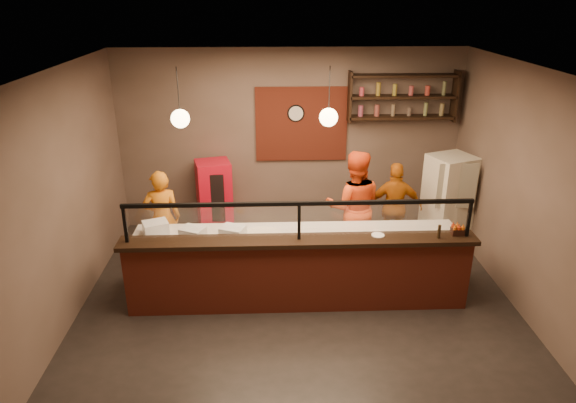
{
  "coord_description": "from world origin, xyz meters",
  "views": [
    {
      "loc": [
        -0.38,
        -6.29,
        4.07
      ],
      "look_at": [
        -0.12,
        0.3,
        1.34
      ],
      "focal_mm": 32.0,
      "sensor_mm": 36.0,
      "label": 1
    }
  ],
  "objects_px": {
    "cook_mid": "(354,207)",
    "pizza_dough": "(262,235)",
    "wall_clock": "(296,113)",
    "cook_left": "(162,218)",
    "red_cooler": "(214,198)",
    "condiment_caddy": "(457,231)",
    "pepper_mill": "(439,232)",
    "fridge": "(448,202)",
    "cook_right": "(395,207)"
  },
  "relations": [
    {
      "from": "fridge",
      "to": "pizza_dough",
      "type": "xyz_separation_m",
      "value": [
        -3.09,
        -1.37,
        0.11
      ]
    },
    {
      "from": "cook_mid",
      "to": "pizza_dough",
      "type": "bearing_deg",
      "value": 37.94
    },
    {
      "from": "cook_right",
      "to": "condiment_caddy",
      "type": "bearing_deg",
      "value": 110.32
    },
    {
      "from": "condiment_caddy",
      "to": "pepper_mill",
      "type": "relative_size",
      "value": 0.88
    },
    {
      "from": "pepper_mill",
      "to": "condiment_caddy",
      "type": "bearing_deg",
      "value": 18.38
    },
    {
      "from": "fridge",
      "to": "condiment_caddy",
      "type": "height_order",
      "value": "fridge"
    },
    {
      "from": "wall_clock",
      "to": "pizza_dough",
      "type": "height_order",
      "value": "wall_clock"
    },
    {
      "from": "wall_clock",
      "to": "red_cooler",
      "type": "relative_size",
      "value": 0.22
    },
    {
      "from": "cook_mid",
      "to": "pizza_dough",
      "type": "distance_m",
      "value": 1.72
    },
    {
      "from": "wall_clock",
      "to": "pizza_dough",
      "type": "xyz_separation_m",
      "value": [
        -0.59,
        -2.33,
        -1.19
      ]
    },
    {
      "from": "fridge",
      "to": "pizza_dough",
      "type": "relative_size",
      "value": 2.79
    },
    {
      "from": "cook_left",
      "to": "pizza_dough",
      "type": "bearing_deg",
      "value": 136.82
    },
    {
      "from": "cook_mid",
      "to": "fridge",
      "type": "relative_size",
      "value": 1.15
    },
    {
      "from": "wall_clock",
      "to": "cook_left",
      "type": "distance_m",
      "value": 2.89
    },
    {
      "from": "red_cooler",
      "to": "fridge",
      "type": "bearing_deg",
      "value": -23.37
    },
    {
      "from": "wall_clock",
      "to": "cook_right",
      "type": "distance_m",
      "value": 2.33
    },
    {
      "from": "wall_clock",
      "to": "cook_mid",
      "type": "bearing_deg",
      "value": -58.58
    },
    {
      "from": "fridge",
      "to": "wall_clock",
      "type": "bearing_deg",
      "value": 137.74
    },
    {
      "from": "wall_clock",
      "to": "pepper_mill",
      "type": "bearing_deg",
      "value": -58.34
    },
    {
      "from": "wall_clock",
      "to": "cook_mid",
      "type": "height_order",
      "value": "wall_clock"
    },
    {
      "from": "fridge",
      "to": "red_cooler",
      "type": "distance_m",
      "value": 4.0
    },
    {
      "from": "wall_clock",
      "to": "condiment_caddy",
      "type": "bearing_deg",
      "value": -53.43
    },
    {
      "from": "cook_mid",
      "to": "cook_right",
      "type": "relative_size",
      "value": 1.2
    },
    {
      "from": "cook_mid",
      "to": "pizza_dough",
      "type": "relative_size",
      "value": 3.21
    },
    {
      "from": "cook_mid",
      "to": "pizza_dough",
      "type": "xyz_separation_m",
      "value": [
        -1.43,
        -0.94,
        -0.01
      ]
    },
    {
      "from": "cook_left",
      "to": "pepper_mill",
      "type": "height_order",
      "value": "cook_left"
    },
    {
      "from": "cook_left",
      "to": "red_cooler",
      "type": "height_order",
      "value": "cook_left"
    },
    {
      "from": "cook_right",
      "to": "cook_left",
      "type": "bearing_deg",
      "value": 10.88
    },
    {
      "from": "red_cooler",
      "to": "condiment_caddy",
      "type": "relative_size",
      "value": 8.26
    },
    {
      "from": "cook_mid",
      "to": "pepper_mill",
      "type": "xyz_separation_m",
      "value": [
        0.89,
        -1.42,
        0.24
      ]
    },
    {
      "from": "condiment_caddy",
      "to": "cook_mid",
      "type": "bearing_deg",
      "value": 131.29
    },
    {
      "from": "wall_clock",
      "to": "red_cooler",
      "type": "height_order",
      "value": "wall_clock"
    },
    {
      "from": "condiment_caddy",
      "to": "cook_right",
      "type": "bearing_deg",
      "value": 104.65
    },
    {
      "from": "cook_mid",
      "to": "red_cooler",
      "type": "height_order",
      "value": "cook_mid"
    },
    {
      "from": "fridge",
      "to": "condiment_caddy",
      "type": "relative_size",
      "value": 9.81
    },
    {
      "from": "cook_left",
      "to": "pizza_dough",
      "type": "relative_size",
      "value": 2.74
    },
    {
      "from": "wall_clock",
      "to": "condiment_caddy",
      "type": "height_order",
      "value": "wall_clock"
    },
    {
      "from": "cook_mid",
      "to": "red_cooler",
      "type": "relative_size",
      "value": 1.36
    },
    {
      "from": "cook_mid",
      "to": "fridge",
      "type": "xyz_separation_m",
      "value": [
        1.66,
        0.43,
        -0.12
      ]
    },
    {
      "from": "cook_mid",
      "to": "cook_right",
      "type": "distance_m",
      "value": 0.82
    },
    {
      "from": "cook_mid",
      "to": "condiment_caddy",
      "type": "xyz_separation_m",
      "value": [
        1.17,
        -1.33,
        0.19
      ]
    },
    {
      "from": "cook_left",
      "to": "fridge",
      "type": "distance_m",
      "value": 4.67
    },
    {
      "from": "cook_mid",
      "to": "pepper_mill",
      "type": "height_order",
      "value": "cook_mid"
    },
    {
      "from": "cook_left",
      "to": "cook_right",
      "type": "relative_size",
      "value": 1.03
    },
    {
      "from": "cook_mid",
      "to": "pepper_mill",
      "type": "distance_m",
      "value": 1.69
    },
    {
      "from": "condiment_caddy",
      "to": "pepper_mill",
      "type": "bearing_deg",
      "value": -161.62
    },
    {
      "from": "cook_left",
      "to": "red_cooler",
      "type": "relative_size",
      "value": 1.17
    },
    {
      "from": "fridge",
      "to": "red_cooler",
      "type": "xyz_separation_m",
      "value": [
        -3.95,
        0.64,
        -0.13
      ]
    },
    {
      "from": "cook_left",
      "to": "cook_mid",
      "type": "relative_size",
      "value": 0.85
    },
    {
      "from": "cook_left",
      "to": "pepper_mill",
      "type": "distance_m",
      "value": 4.14
    }
  ]
}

